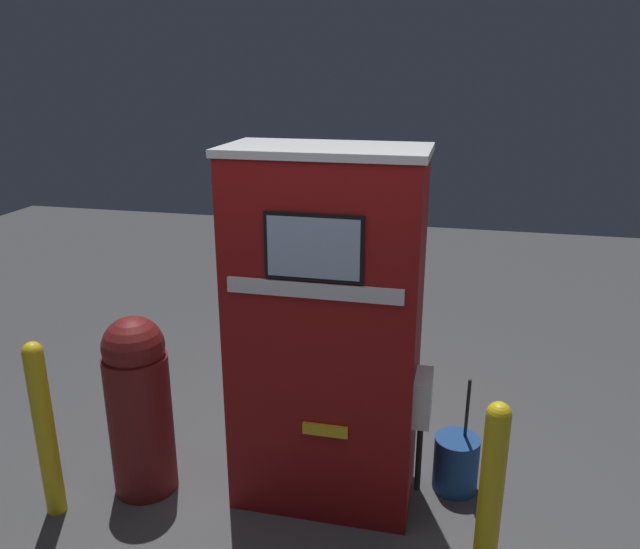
% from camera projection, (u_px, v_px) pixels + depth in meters
% --- Properties ---
extents(ground_plane, '(14.00, 14.00, 0.00)m').
position_uv_depth(ground_plane, '(315.00, 521.00, 3.48)').
color(ground_plane, '#4C4C4F').
extents(gas_pump, '(1.11, 0.57, 2.04)m').
position_uv_depth(gas_pump, '(326.00, 335.00, 3.40)').
color(gas_pump, maroon).
rests_on(gas_pump, ground_plane).
extents(safety_bollard, '(0.11, 0.11, 1.01)m').
position_uv_depth(safety_bollard, '(491.00, 495.00, 2.89)').
color(safety_bollard, yellow).
rests_on(safety_bollard, ground_plane).
extents(trash_bin, '(0.37, 0.37, 1.10)m').
position_uv_depth(trash_bin, '(139.00, 404.00, 3.60)').
color(trash_bin, maroon).
rests_on(trash_bin, ground_plane).
extents(safety_bollard_far, '(0.11, 0.11, 1.05)m').
position_uv_depth(safety_bollard_far, '(44.00, 427.00, 3.40)').
color(safety_bollard_far, yellow).
rests_on(safety_bollard_far, ground_plane).
extents(squeegee_bucket, '(0.27, 0.27, 0.76)m').
position_uv_depth(squeegee_bucket, '(456.00, 463.00, 3.71)').
color(squeegee_bucket, '#1E478C').
rests_on(squeegee_bucket, ground_plane).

